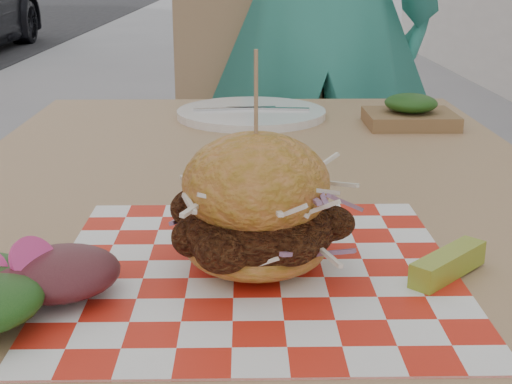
# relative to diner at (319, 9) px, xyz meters

# --- Properties ---
(diner) EXTENTS (0.67, 0.44, 1.81)m
(diner) POSITION_rel_diner_xyz_m (0.00, 0.00, 0.00)
(diner) COLOR teal
(diner) RESTS_ON ground
(patio_table) EXTENTS (0.80, 1.20, 0.75)m
(patio_table) POSITION_rel_diner_xyz_m (-0.18, -1.01, -0.24)
(patio_table) COLOR tan
(patio_table) RESTS_ON ground
(patio_chair) EXTENTS (0.53, 0.54, 0.95)m
(patio_chair) POSITION_rel_diner_xyz_m (-0.15, -0.02, -0.35)
(patio_chair) COLOR tan
(patio_chair) RESTS_ON ground
(paper_liner) EXTENTS (0.36, 0.36, 0.00)m
(paper_liner) POSITION_rel_diner_xyz_m (-0.18, -1.27, -0.16)
(paper_liner) COLOR red
(paper_liner) RESTS_ON patio_table
(sandwich) EXTENTS (0.17, 0.17, 0.20)m
(sandwich) POSITION_rel_diner_xyz_m (-0.18, -1.27, -0.10)
(sandwich) COLOR #C37A37
(sandwich) RESTS_ON paper_liner
(pickle_spear) EXTENTS (0.08, 0.08, 0.02)m
(pickle_spear) POSITION_rel_diner_xyz_m (-0.01, -1.29, -0.14)
(pickle_spear) COLOR olive
(pickle_spear) RESTS_ON paper_liner
(side_salad) EXTENTS (0.14, 0.14, 0.05)m
(side_salad) POSITION_rel_diner_xyz_m (-0.38, -1.35, -0.14)
(side_salad) COLOR #3F1419
(side_salad) RESTS_ON patio_table
(place_setting) EXTENTS (0.27, 0.27, 0.02)m
(place_setting) POSITION_rel_diner_xyz_m (-0.18, -0.59, -0.15)
(place_setting) COLOR white
(place_setting) RESTS_ON patio_table
(kraft_tray) EXTENTS (0.15, 0.12, 0.06)m
(kraft_tray) POSITION_rel_diner_xyz_m (0.09, -0.67, -0.13)
(kraft_tray) COLOR brown
(kraft_tray) RESTS_ON patio_table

